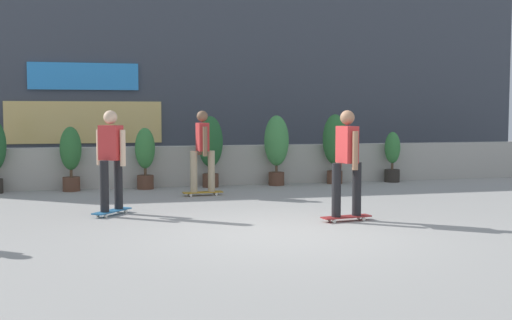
# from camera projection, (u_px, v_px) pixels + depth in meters

# --- Properties ---
(ground_plane) EXTENTS (48.00, 48.00, 0.00)m
(ground_plane) POSITION_uv_depth(u_px,v_px,m) (282.00, 232.00, 8.90)
(ground_plane) COLOR #9E9B96
(planter_wall) EXTENTS (18.00, 0.40, 0.90)m
(planter_wall) POSITION_uv_depth(u_px,v_px,m) (208.00, 165.00, 14.67)
(planter_wall) COLOR #B2ADA3
(planter_wall) RESTS_ON ground
(building_backdrop) EXTENTS (20.00, 2.08, 6.50)m
(building_backdrop) POSITION_uv_depth(u_px,v_px,m) (184.00, 57.00, 18.33)
(building_backdrop) COLOR #424751
(building_backdrop) RESTS_ON ground
(potted_plant_1) EXTENTS (0.45, 0.45, 1.36)m
(potted_plant_1) POSITION_uv_depth(u_px,v_px,m) (71.00, 155.00, 13.48)
(potted_plant_1) COLOR brown
(potted_plant_1) RESTS_ON ground
(potted_plant_2) EXTENTS (0.43, 0.43, 1.33)m
(potted_plant_2) POSITION_uv_depth(u_px,v_px,m) (145.00, 155.00, 13.86)
(potted_plant_2) COLOR brown
(potted_plant_2) RESTS_ON ground
(potted_plant_3) EXTENTS (0.55, 0.55, 1.58)m
(potted_plant_3) POSITION_uv_depth(u_px,v_px,m) (210.00, 146.00, 14.20)
(potted_plant_3) COLOR brown
(potted_plant_3) RESTS_ON ground
(potted_plant_4) EXTENTS (0.56, 0.56, 1.59)m
(potted_plant_4) POSITION_uv_depth(u_px,v_px,m) (276.00, 144.00, 14.57)
(potted_plant_4) COLOR brown
(potted_plant_4) RESTS_ON ground
(potted_plant_5) EXTENTS (0.57, 0.57, 1.62)m
(potted_plant_5) POSITION_uv_depth(u_px,v_px,m) (335.00, 143.00, 14.91)
(potted_plant_5) COLOR brown
(potted_plant_5) RESTS_ON ground
(potted_plant_6) EXTENTS (0.37, 0.37, 1.20)m
(potted_plant_6) POSITION_uv_depth(u_px,v_px,m) (392.00, 155.00, 15.29)
(potted_plant_6) COLOR #2D2823
(potted_plant_6) RESTS_ON ground
(skater_by_wall_right) EXTENTS (0.82, 0.55, 1.70)m
(skater_by_wall_right) POSITION_uv_depth(u_px,v_px,m) (347.00, 160.00, 9.76)
(skater_by_wall_right) COLOR maroon
(skater_by_wall_right) RESTS_ON ground
(skater_foreground) EXTENTS (0.66, 0.75, 1.70)m
(skater_foreground) POSITION_uv_depth(u_px,v_px,m) (111.00, 157.00, 10.33)
(skater_foreground) COLOR #266699
(skater_foreground) RESTS_ON ground
(skater_mid_plaza) EXTENTS (0.81, 0.56, 1.70)m
(skater_mid_plaza) POSITION_uv_depth(u_px,v_px,m) (202.00, 149.00, 12.76)
(skater_mid_plaza) COLOR #BF8C26
(skater_mid_plaza) RESTS_ON ground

